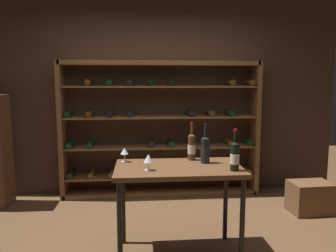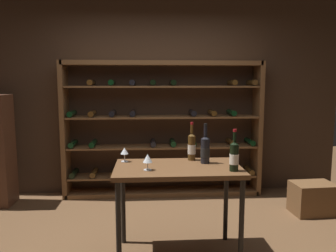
{
  "view_description": "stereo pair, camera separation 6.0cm",
  "coord_description": "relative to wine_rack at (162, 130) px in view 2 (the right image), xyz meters",
  "views": [
    {
      "loc": [
        -0.19,
        -2.83,
        1.55
      ],
      "look_at": [
        0.07,
        0.19,
        1.15
      ],
      "focal_mm": 35.08,
      "sensor_mm": 36.0,
      "label": 1
    },
    {
      "loc": [
        -0.13,
        -2.83,
        1.55
      ],
      "look_at": [
        0.07,
        0.19,
        1.15
      ],
      "focal_mm": 35.08,
      "sensor_mm": 36.0,
      "label": 2
    }
  ],
  "objects": [
    {
      "name": "wine_glass_stemmed_right",
      "position": [
        -0.21,
        -1.75,
        0.01
      ],
      "size": [
        0.08,
        0.08,
        0.14
      ],
      "color": "silver",
      "rests_on": "tasting_table"
    },
    {
      "name": "wine_bottle_gold_foil",
      "position": [
        0.21,
        -1.41,
        0.05
      ],
      "size": [
        0.07,
        0.07,
        0.36
      ],
      "color": "#4C3314",
      "rests_on": "tasting_table"
    },
    {
      "name": "wine_bottle_black_capsule",
      "position": [
        0.32,
        -1.54,
        0.05
      ],
      "size": [
        0.08,
        0.08,
        0.36
      ],
      "color": "black",
      "rests_on": "tasting_table"
    },
    {
      "name": "wine_rack",
      "position": [
        0.0,
        0.0,
        0.0
      ],
      "size": [
        2.69,
        0.32,
        1.84
      ],
      "color": "brown",
      "rests_on": "ground"
    },
    {
      "name": "wine_crate",
      "position": [
        1.75,
        -0.8,
        -0.72
      ],
      "size": [
        0.5,
        0.36,
        0.37
      ],
      "primitive_type": "cube",
      "rotation": [
        0.0,
        0.0,
        0.05
      ],
      "color": "brown",
      "rests_on": "ground"
    },
    {
      "name": "back_wall",
      "position": [
        -0.08,
        0.21,
        0.52
      ],
      "size": [
        5.24,
        0.1,
        2.85
      ],
      "primitive_type": "cube",
      "color": "#3D2B1E",
      "rests_on": "ground"
    },
    {
      "name": "wine_glass_stemmed_left",
      "position": [
        -0.42,
        -1.44,
        0.01
      ],
      "size": [
        0.07,
        0.07,
        0.13
      ],
      "color": "silver",
      "rests_on": "tasting_table"
    },
    {
      "name": "wine_bottle_amber_reserve",
      "position": [
        0.51,
        -1.82,
        0.04
      ],
      "size": [
        0.08,
        0.08,
        0.35
      ],
      "color": "black",
      "rests_on": "tasting_table"
    },
    {
      "name": "tasting_table",
      "position": [
        0.06,
        -1.64,
        -0.18
      ],
      "size": [
        1.1,
        0.63,
        0.82
      ],
      "color": "brown",
      "rests_on": "ground"
    }
  ]
}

